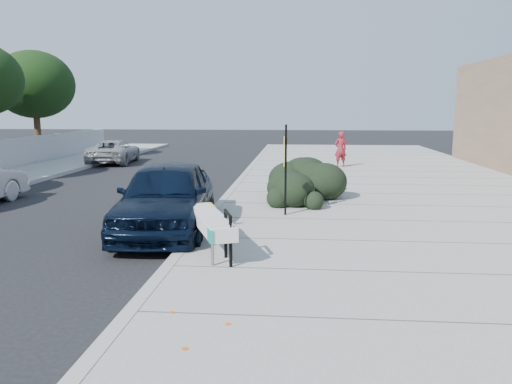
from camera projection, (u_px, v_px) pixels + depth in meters
ground at (168, 274)px, 8.78m from camera, size 120.00×120.00×0.00m
sidewalk_near at (424, 216)px, 13.21m from camera, size 11.20×50.00×0.15m
curb_near at (215, 212)px, 13.68m from camera, size 0.22×50.00×0.17m
tree_far_f at (34, 85)px, 27.81m from camera, size 4.40×4.40×6.07m
bench at (211, 222)px, 9.60m from camera, size 1.33×2.45×0.73m
bike_rack at (228, 232)px, 8.88m from camera, size 0.23×0.61×0.92m
sign_post at (285, 164)px, 12.74m from camera, size 0.09×0.27×2.33m
hedge at (307, 176)px, 15.31m from camera, size 2.91×4.03×1.36m
sedan_navy at (167, 197)px, 11.67m from camera, size 2.42×5.09×1.68m
suv_silver at (114, 152)px, 26.43m from camera, size 2.52×4.64×1.23m
pedestrian at (340, 149)px, 23.51m from camera, size 0.71×0.58×1.67m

